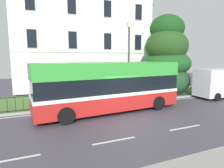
% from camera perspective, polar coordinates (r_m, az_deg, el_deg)
% --- Properties ---
extents(ground_plane, '(60.00, 56.00, 0.18)m').
position_cam_1_polar(ground_plane, '(11.90, 3.87, -9.69)').
color(ground_plane, '#43404B').
extents(georgian_townhouse, '(15.38, 8.83, 12.98)m').
position_cam_1_polar(georgian_townhouse, '(24.73, -9.43, 14.91)').
color(georgian_townhouse, white).
rests_on(georgian_townhouse, ground_plane).
extents(iron_verge_railing, '(16.63, 0.04, 0.97)m').
position_cam_1_polar(iron_verge_railing, '(14.91, 0.66, -3.54)').
color(iron_verge_railing, black).
rests_on(iron_verge_railing, ground_plane).
extents(evergreen_tree, '(4.56, 4.56, 8.05)m').
position_cam_1_polar(evergreen_tree, '(19.94, 16.11, 7.23)').
color(evergreen_tree, '#423328').
rests_on(evergreen_tree, ground_plane).
extents(single_decker_bus, '(9.82, 3.16, 3.26)m').
position_cam_1_polar(single_decker_bus, '(12.53, -0.73, -0.66)').
color(single_decker_bus, red).
rests_on(single_decker_bus, ground_plane).
extents(white_panel_van, '(4.94, 2.26, 2.59)m').
position_cam_1_polar(white_panel_van, '(19.55, 29.51, 0.23)').
color(white_panel_van, silver).
rests_on(white_panel_van, ground_plane).
extents(street_lamp_post, '(0.36, 0.24, 6.23)m').
position_cam_1_polar(street_lamp_post, '(15.71, 5.04, 8.37)').
color(street_lamp_post, '#333338').
rests_on(street_lamp_post, ground_plane).
extents(litter_bin, '(0.56, 0.56, 1.20)m').
position_cam_1_polar(litter_bin, '(14.61, -10.94, -3.52)').
color(litter_bin, '#23472D').
rests_on(litter_bin, ground_plane).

